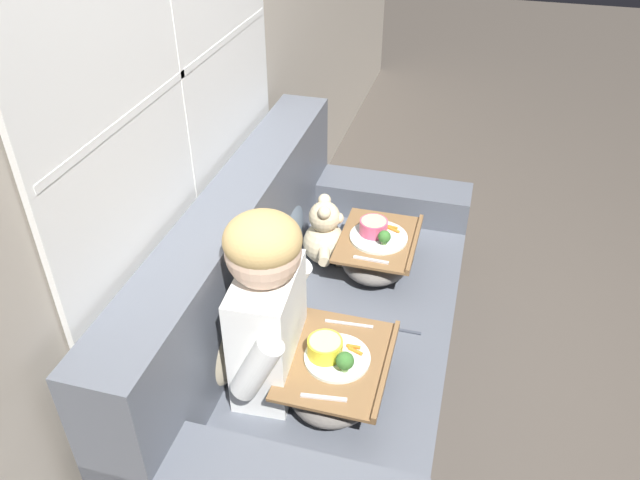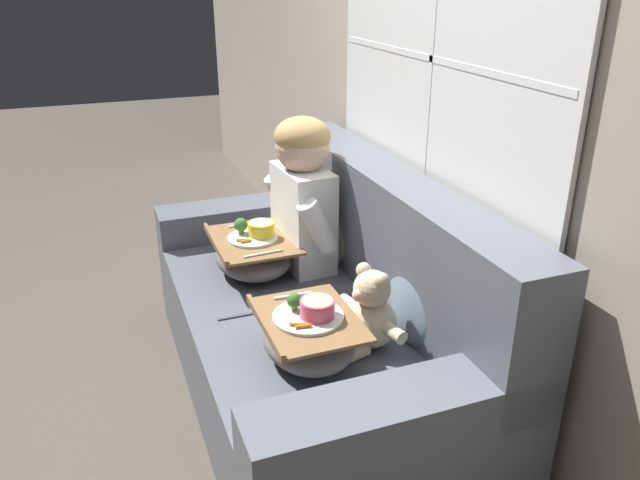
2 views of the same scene
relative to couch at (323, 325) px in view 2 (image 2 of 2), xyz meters
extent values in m
plane|color=#4C443D|center=(0.00, -0.07, -0.34)|extent=(14.00, 14.00, 0.00)
cube|color=#A89E8E|center=(0.00, 0.48, 0.96)|extent=(8.00, 0.05, 2.60)
cube|color=white|center=(0.00, 0.44, 1.05)|extent=(1.58, 0.02, 1.15)
cube|color=black|center=(0.00, 0.44, 1.05)|extent=(1.53, 0.01, 1.10)
cube|color=white|center=(0.00, 0.43, 1.05)|extent=(0.02, 0.02, 1.10)
cube|color=white|center=(0.00, 0.43, 1.05)|extent=(1.53, 0.02, 0.02)
cube|color=#565B66|center=(0.00, -0.07, -0.11)|extent=(1.87, 0.95, 0.45)
cube|color=#565B66|center=(0.00, 0.29, 0.37)|extent=(1.87, 0.22, 0.51)
cube|color=#565B66|center=(-0.83, -0.07, 0.19)|extent=(0.22, 0.95, 0.16)
cube|color=#565B66|center=(0.83, -0.07, 0.19)|extent=(0.22, 0.95, 0.16)
cube|color=#3D424C|center=(0.00, -0.09, 0.12)|extent=(0.01, 0.69, 0.01)
ellipsoid|color=#C1B293|center=(-0.36, 0.22, 0.28)|extent=(0.35, 0.17, 0.37)
ellipsoid|color=slate|center=(0.36, 0.22, 0.28)|extent=(0.36, 0.18, 0.38)
cube|color=white|center=(-0.36, 0.04, 0.34)|extent=(0.35, 0.21, 0.45)
sphere|color=beige|center=(-0.36, 0.04, 0.67)|extent=(0.24, 0.24, 0.24)
ellipsoid|color=tan|center=(-0.36, 0.04, 0.71)|extent=(0.24, 0.24, 0.16)
cylinder|color=white|center=(-0.55, 0.01, 0.37)|extent=(0.10, 0.18, 0.25)
cylinder|color=white|center=(-0.16, 0.04, 0.37)|extent=(0.10, 0.18, 0.25)
sphere|color=beige|center=(0.36, 0.04, 0.21)|extent=(0.18, 0.18, 0.18)
sphere|color=beige|center=(0.36, 0.04, 0.34)|extent=(0.13, 0.13, 0.13)
sphere|color=beige|center=(0.31, 0.03, 0.39)|extent=(0.06, 0.06, 0.06)
sphere|color=beige|center=(0.40, 0.06, 0.39)|extent=(0.06, 0.06, 0.06)
sphere|color=beige|center=(0.37, -0.01, 0.33)|extent=(0.05, 0.05, 0.05)
sphere|color=black|center=(0.38, -0.03, 0.34)|extent=(0.02, 0.02, 0.02)
cylinder|color=beige|center=(0.24, 0.01, 0.22)|extent=(0.10, 0.07, 0.05)
cylinder|color=beige|center=(0.47, 0.07, 0.22)|extent=(0.10, 0.07, 0.05)
cylinder|color=beige|center=(0.34, -0.06, 0.14)|extent=(0.07, 0.09, 0.05)
cylinder|color=beige|center=(0.42, -0.04, 0.14)|extent=(0.07, 0.09, 0.05)
ellipsoid|color=slate|center=(-0.36, -0.19, 0.19)|extent=(0.42, 0.33, 0.15)
cube|color=brown|center=(-0.36, -0.19, 0.27)|extent=(0.44, 0.34, 0.01)
cube|color=brown|center=(-0.36, -0.36, 0.28)|extent=(0.44, 0.02, 0.02)
cylinder|color=silver|center=(-0.36, -0.19, 0.28)|extent=(0.22, 0.22, 0.01)
cylinder|color=yellow|center=(-0.36, -0.15, 0.32)|extent=(0.12, 0.12, 0.06)
cylinder|color=#E5D189|center=(-0.36, -0.15, 0.34)|extent=(0.10, 0.10, 0.01)
sphere|color=#38702D|center=(-0.41, -0.23, 0.33)|extent=(0.06, 0.06, 0.06)
cylinder|color=#7A9E56|center=(-0.41, -0.23, 0.30)|extent=(0.02, 0.02, 0.03)
cylinder|color=orange|center=(-0.32, -0.24, 0.29)|extent=(0.03, 0.05, 0.01)
cylinder|color=orange|center=(-0.31, -0.23, 0.29)|extent=(0.01, 0.05, 0.01)
cube|color=silver|center=(-0.53, -0.19, 0.28)|extent=(0.03, 0.14, 0.01)
cube|color=silver|center=(-0.19, -0.19, 0.28)|extent=(0.02, 0.17, 0.01)
ellipsoid|color=slate|center=(0.36, -0.19, 0.19)|extent=(0.40, 0.31, 0.15)
cube|color=brown|center=(0.36, -0.19, 0.27)|extent=(0.41, 0.32, 0.01)
cube|color=brown|center=(0.36, -0.34, 0.28)|extent=(0.41, 0.02, 0.02)
cylinder|color=silver|center=(0.36, -0.19, 0.28)|extent=(0.24, 0.24, 0.01)
cylinder|color=#D64C70|center=(0.37, -0.17, 0.32)|extent=(0.12, 0.12, 0.06)
cylinder|color=#E5D189|center=(0.37, -0.17, 0.34)|extent=(0.10, 0.10, 0.01)
sphere|color=#38702D|center=(0.31, -0.22, 0.32)|extent=(0.05, 0.05, 0.05)
cylinder|color=#7A9E56|center=(0.31, -0.22, 0.29)|extent=(0.02, 0.02, 0.02)
cylinder|color=orange|center=(0.41, -0.24, 0.29)|extent=(0.03, 0.06, 0.01)
cylinder|color=orange|center=(0.43, -0.23, 0.29)|extent=(0.02, 0.05, 0.01)
cube|color=silver|center=(0.20, -0.19, 0.28)|extent=(0.02, 0.14, 0.01)
camera|label=1|loc=(-1.77, -0.52, 1.77)|focal=35.00mm
camera|label=2|loc=(2.07, -0.80, 1.36)|focal=35.00mm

